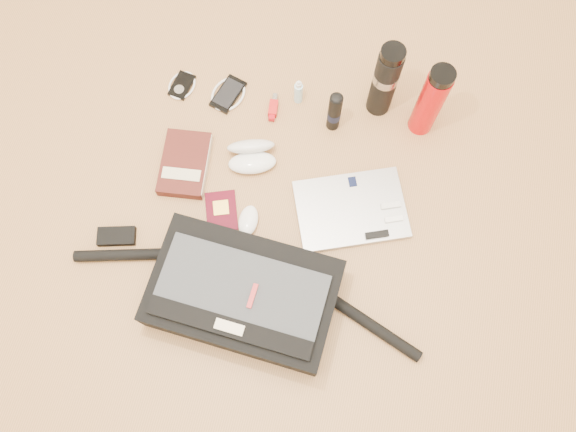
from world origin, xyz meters
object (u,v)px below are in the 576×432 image
at_px(book, 185,164).
at_px(thermos_red, 431,101).
at_px(thermos_black, 385,80).
at_px(laptop, 351,210).
at_px(messenger_bag, 243,294).

xyz_separation_m(book, thermos_red, (0.69, 0.32, 0.13)).
distance_m(book, thermos_black, 0.67).
distance_m(thermos_black, thermos_red, 0.15).
xyz_separation_m(laptop, thermos_black, (0.01, 0.38, 0.14)).
relative_size(laptop, thermos_black, 1.31).
bearing_deg(laptop, messenger_bag, -148.77).
bearing_deg(messenger_bag, thermos_red, 61.83).
bearing_deg(book, thermos_red, 17.64).
height_order(messenger_bag, thermos_red, thermos_red).
height_order(book, thermos_black, thermos_black).
bearing_deg(laptop, thermos_red, 43.06).
bearing_deg(thermos_red, book, -155.20).
bearing_deg(laptop, book, 155.15).
bearing_deg(thermos_black, messenger_bag, -109.90).
xyz_separation_m(laptop, book, (-0.54, 0.02, 0.01)).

